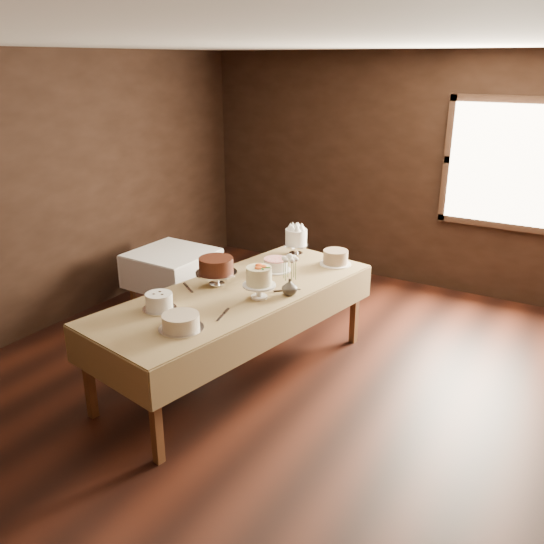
{
  "coord_description": "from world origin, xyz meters",
  "views": [
    {
      "loc": [
        2.41,
        -3.79,
        2.69
      ],
      "look_at": [
        0.0,
        0.2,
        0.95
      ],
      "focal_mm": 37.78,
      "sensor_mm": 36.0,
      "label": 1
    }
  ],
  "objects_px": {
    "side_table": "(171,258)",
    "cake_server_d": "(292,290)",
    "cake_meringue": "(296,243)",
    "cake_chocolate": "(216,272)",
    "cake_cream": "(181,322)",
    "cake_swirl": "(159,302)",
    "cake_server_e": "(190,290)",
    "display_table": "(237,298)",
    "cake_server_b": "(221,317)",
    "cake_flowers": "(259,284)",
    "cake_server_c": "(257,281)",
    "cake_speckled": "(335,258)",
    "cake_lattice": "(276,265)",
    "flower_vase": "(290,287)"
  },
  "relations": [
    {
      "from": "side_table",
      "to": "cake_swirl",
      "type": "bearing_deg",
      "value": -51.93
    },
    {
      "from": "display_table",
      "to": "side_table",
      "type": "distance_m",
      "value": 1.7
    },
    {
      "from": "cake_speckled",
      "to": "cake_chocolate",
      "type": "distance_m",
      "value": 1.23
    },
    {
      "from": "cake_speckled",
      "to": "cake_server_d",
      "type": "distance_m",
      "value": 0.8
    },
    {
      "from": "display_table",
      "to": "flower_vase",
      "type": "height_order",
      "value": "flower_vase"
    },
    {
      "from": "cake_speckled",
      "to": "cake_cream",
      "type": "relative_size",
      "value": 0.85
    },
    {
      "from": "display_table",
      "to": "cake_lattice",
      "type": "xyz_separation_m",
      "value": [
        0.03,
        0.62,
        0.11
      ]
    },
    {
      "from": "cake_meringue",
      "to": "cake_cream",
      "type": "height_order",
      "value": "cake_meringue"
    },
    {
      "from": "cake_meringue",
      "to": "cake_swirl",
      "type": "xyz_separation_m",
      "value": [
        -0.27,
        -1.76,
        -0.06
      ]
    },
    {
      "from": "cake_lattice",
      "to": "cake_server_e",
      "type": "relative_size",
      "value": 1.34
    },
    {
      "from": "cake_server_b",
      "to": "cake_flowers",
      "type": "bearing_deg",
      "value": 160.53
    },
    {
      "from": "display_table",
      "to": "cake_chocolate",
      "type": "xyz_separation_m",
      "value": [
        -0.23,
        0.03,
        0.18
      ]
    },
    {
      "from": "side_table",
      "to": "cake_meringue",
      "type": "distance_m",
      "value": 1.49
    },
    {
      "from": "flower_vase",
      "to": "cake_flowers",
      "type": "bearing_deg",
      "value": -133.76
    },
    {
      "from": "cake_swirl",
      "to": "cake_server_e",
      "type": "bearing_deg",
      "value": 96.93
    },
    {
      "from": "cake_lattice",
      "to": "cake_server_b",
      "type": "bearing_deg",
      "value": -81.24
    },
    {
      "from": "side_table",
      "to": "cake_cream",
      "type": "height_order",
      "value": "cake_cream"
    },
    {
      "from": "cake_server_d",
      "to": "display_table",
      "type": "bearing_deg",
      "value": 169.71
    },
    {
      "from": "display_table",
      "to": "side_table",
      "type": "relative_size",
      "value": 3.33
    },
    {
      "from": "cake_lattice",
      "to": "cake_server_b",
      "type": "distance_m",
      "value": 1.14
    },
    {
      "from": "side_table",
      "to": "cake_server_d",
      "type": "bearing_deg",
      "value": -17.34
    },
    {
      "from": "cake_meringue",
      "to": "cake_cream",
      "type": "relative_size",
      "value": 0.72
    },
    {
      "from": "cake_speckled",
      "to": "cake_server_b",
      "type": "bearing_deg",
      "value": -98.52
    },
    {
      "from": "cake_lattice",
      "to": "cake_speckled",
      "type": "bearing_deg",
      "value": 47.51
    },
    {
      "from": "cake_lattice",
      "to": "cake_server_c",
      "type": "relative_size",
      "value": 1.34
    },
    {
      "from": "cake_meringue",
      "to": "cake_chocolate",
      "type": "relative_size",
      "value": 0.76
    },
    {
      "from": "cake_flowers",
      "to": "cake_swirl",
      "type": "relative_size",
      "value": 1.05
    },
    {
      "from": "flower_vase",
      "to": "cake_lattice",
      "type": "bearing_deg",
      "value": 131.91
    },
    {
      "from": "cake_cream",
      "to": "cake_server_e",
      "type": "bearing_deg",
      "value": 124.11
    },
    {
      "from": "cake_meringue",
      "to": "display_table",
      "type": "bearing_deg",
      "value": -88.09
    },
    {
      "from": "cake_swirl",
      "to": "cake_speckled",
      "type": "bearing_deg",
      "value": 66.51
    },
    {
      "from": "cake_chocolate",
      "to": "flower_vase",
      "type": "distance_m",
      "value": 0.68
    },
    {
      "from": "cake_server_b",
      "to": "cake_server_e",
      "type": "relative_size",
      "value": 1.0
    },
    {
      "from": "cake_chocolate",
      "to": "cake_server_d",
      "type": "xyz_separation_m",
      "value": [
        0.63,
        0.23,
        -0.12
      ]
    },
    {
      "from": "flower_vase",
      "to": "cake_meringue",
      "type": "bearing_deg",
      "value": 116.0
    },
    {
      "from": "cake_server_d",
      "to": "cake_server_e",
      "type": "distance_m",
      "value": 0.88
    },
    {
      "from": "side_table",
      "to": "cake_swirl",
      "type": "distance_m",
      "value": 1.9
    },
    {
      "from": "cake_chocolate",
      "to": "side_table",
      "type": "bearing_deg",
      "value": 146.51
    },
    {
      "from": "cake_cream",
      "to": "cake_server_d",
      "type": "distance_m",
      "value": 1.14
    },
    {
      "from": "side_table",
      "to": "cake_server_d",
      "type": "height_order",
      "value": "cake_server_d"
    },
    {
      "from": "display_table",
      "to": "cake_cream",
      "type": "xyz_separation_m",
      "value": [
        0.07,
        -0.82,
        0.12
      ]
    },
    {
      "from": "side_table",
      "to": "cake_speckled",
      "type": "xyz_separation_m",
      "value": [
        1.9,
        0.22,
        0.28
      ]
    },
    {
      "from": "cake_server_b",
      "to": "cake_server_c",
      "type": "relative_size",
      "value": 1.0
    },
    {
      "from": "cake_swirl",
      "to": "cake_server_d",
      "type": "height_order",
      "value": "cake_swirl"
    },
    {
      "from": "cake_speckled",
      "to": "cake_cream",
      "type": "bearing_deg",
      "value": -100.92
    },
    {
      "from": "cake_flowers",
      "to": "cake_chocolate",
      "type": "bearing_deg",
      "value": 173.63
    },
    {
      "from": "cake_meringue",
      "to": "cake_lattice",
      "type": "height_order",
      "value": "cake_meringue"
    },
    {
      "from": "cake_server_b",
      "to": "cake_server_d",
      "type": "height_order",
      "value": "same"
    },
    {
      "from": "cake_server_c",
      "to": "cake_server_e",
      "type": "bearing_deg",
      "value": 118.66
    },
    {
      "from": "cake_speckled",
      "to": "cake_server_c",
      "type": "height_order",
      "value": "cake_speckled"
    }
  ]
}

